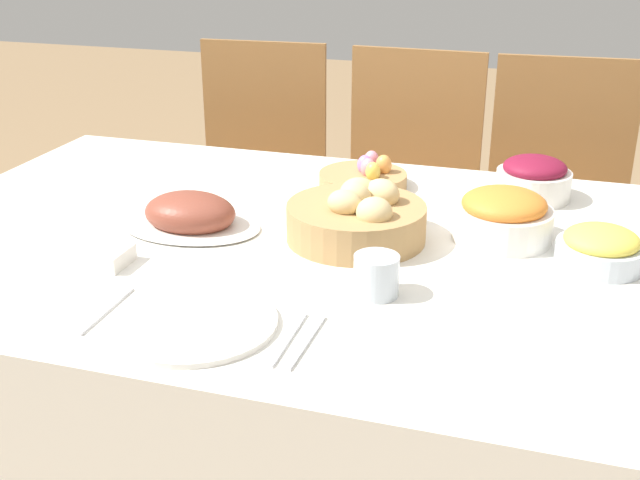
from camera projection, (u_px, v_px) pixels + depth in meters
name	position (u px, v px, depth m)	size (l,w,h in m)	color
dining_table	(320.00, 399.00, 1.76)	(1.79, 1.12, 0.75)	silver
chair_far_left	(256.00, 187.00, 2.65)	(0.45, 0.45, 0.97)	olive
chair_far_center	(403.00, 202.00, 2.51)	(0.43, 0.43, 0.97)	olive
chair_far_right	(555.00, 218.00, 2.39)	(0.44, 0.44, 0.97)	olive
bread_basket	(358.00, 218.00, 1.61)	(0.28, 0.28, 0.12)	#AD8451
egg_basket	(365.00, 178.00, 1.92)	(0.21, 0.21, 0.08)	#AD8451
ham_platter	(190.00, 215.00, 1.67)	(0.30, 0.21, 0.09)	silver
carrot_bowl	(503.00, 216.00, 1.61)	(0.20, 0.20, 0.11)	silver
pineapple_bowl	(600.00, 248.00, 1.49)	(0.16, 0.16, 0.08)	silver
beet_salad_bowl	(534.00, 179.00, 1.83)	(0.17, 0.17, 0.10)	silver
dinner_plate	(194.00, 323.00, 1.29)	(0.27, 0.27, 0.01)	silver
fork	(107.00, 310.00, 1.34)	(0.01, 0.17, 0.00)	silver
knife	(288.00, 339.00, 1.25)	(0.01, 0.17, 0.00)	silver
spoon	(306.00, 342.00, 1.24)	(0.01, 0.17, 0.00)	silver
drinking_cup	(376.00, 275.00, 1.38)	(0.08, 0.08, 0.07)	silver
butter_dish	(94.00, 255.00, 1.51)	(0.13, 0.08, 0.03)	silver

